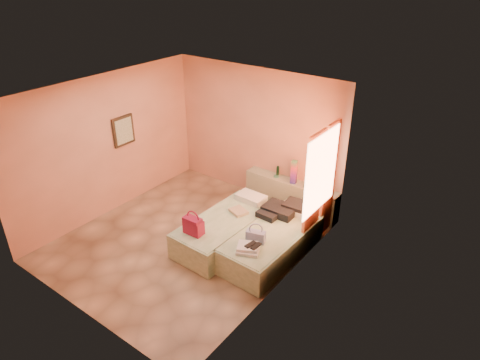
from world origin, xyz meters
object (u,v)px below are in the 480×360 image
object	(u,v)px
water_bottle	(278,171)
magenta_handbag	(194,225)
green_book	(309,185)
headboard_ledge	(291,195)
flower_vase	(322,187)
bed_left	(226,230)
bed_right	(271,244)
blue_handbag	(256,237)
towel_stack	(248,249)

from	to	relation	value
water_bottle	magenta_handbag	size ratio (longest dim) A/B	0.64
water_bottle	magenta_handbag	distance (m)	2.43
green_book	water_bottle	bearing A→B (deg)	161.75
headboard_ledge	water_bottle	world-z (taller)	water_bottle
water_bottle	flower_vase	distance (m)	1.06
bed_left	bed_right	xyz separation A→B (m)	(0.90, 0.14, 0.00)
green_book	blue_handbag	world-z (taller)	blue_handbag
headboard_ledge	bed_left	distance (m)	1.74
bed_left	headboard_ledge	bearing A→B (deg)	79.20
bed_right	blue_handbag	xyz separation A→B (m)	(-0.06, -0.40, 0.35)
green_book	flower_vase	size ratio (longest dim) A/B	0.78
magenta_handbag	blue_handbag	bearing A→B (deg)	21.34
bed_right	towel_stack	distance (m)	0.75
flower_vase	headboard_ledge	bearing A→B (deg)	177.11
magenta_handbag	blue_handbag	world-z (taller)	magenta_handbag
bed_left	green_book	bearing A→B (deg)	68.45
flower_vase	towel_stack	size ratio (longest dim) A/B	0.70
bed_left	bed_right	bearing A→B (deg)	10.58
magenta_handbag	bed_left	bearing A→B (deg)	75.55
bed_left	bed_right	distance (m)	0.91
bed_right	flower_vase	distance (m)	1.62
water_bottle	green_book	xyz separation A→B (m)	(0.73, 0.00, -0.09)
towel_stack	bed_right	bearing A→B (deg)	88.89
magenta_handbag	towel_stack	world-z (taller)	magenta_handbag
bed_left	magenta_handbag	bearing A→B (deg)	-100.86
green_book	towel_stack	distance (m)	2.29
green_book	flower_vase	distance (m)	0.35
bed_right	blue_handbag	bearing A→B (deg)	-97.50
bed_right	magenta_handbag	xyz separation A→B (m)	(-1.05, -0.82, 0.41)
magenta_handbag	bed_right	bearing A→B (deg)	36.06
green_book	flower_vase	bearing A→B (deg)	-31.88
blue_handbag	towel_stack	distance (m)	0.30
headboard_ledge	flower_vase	distance (m)	0.83
bed_left	green_book	distance (m)	1.94
water_bottle	towel_stack	world-z (taller)	water_bottle
flower_vase	magenta_handbag	xyz separation A→B (m)	(-1.22, -2.34, -0.11)
bed_right	bed_left	bearing A→B (deg)	-169.42
bed_left	water_bottle	world-z (taller)	water_bottle
bed_left	green_book	world-z (taller)	green_book
blue_handbag	headboard_ledge	bearing A→B (deg)	86.10
flower_vase	magenta_handbag	size ratio (longest dim) A/B	0.73
bed_right	towel_stack	bearing A→B (deg)	-89.46
flower_vase	bed_left	bearing A→B (deg)	-122.74
headboard_ledge	towel_stack	size ratio (longest dim) A/B	5.86
green_book	magenta_handbag	distance (m)	2.58
green_book	magenta_handbag	xyz separation A→B (m)	(-0.90, -2.42, -0.01)
bed_left	towel_stack	bearing A→B (deg)	-29.87
green_book	magenta_handbag	size ratio (longest dim) A/B	0.56
bed_right	green_book	xyz separation A→B (m)	(-0.15, 1.60, 0.42)
blue_handbag	towel_stack	bearing A→B (deg)	-97.24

